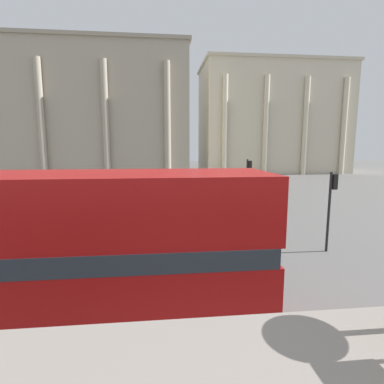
{
  "coord_description": "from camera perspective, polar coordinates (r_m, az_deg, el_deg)",
  "views": [
    {
      "loc": [
        -0.61,
        -2.39,
        4.93
      ],
      "look_at": [
        1.34,
        15.51,
        2.2
      ],
      "focal_mm": 28.0,
      "sensor_mm": 36.0,
      "label": 1
    }
  ],
  "objects": [
    {
      "name": "pedestrian_yellow",
      "position": [
        25.52,
        17.02,
        -0.54
      ],
      "size": [
        0.32,
        0.32,
        1.79
      ],
      "rotation": [
        0.0,
        0.0,
        4.35
      ],
      "color": "#282B33",
      "rests_on": "ground_plane"
    },
    {
      "name": "plaza_building_right",
      "position": [
        62.78,
        14.81,
        13.18
      ],
      "size": [
        27.71,
        14.83,
        20.46
      ],
      "color": "beige",
      "rests_on": "ground_plane"
    },
    {
      "name": "double_decker_bus",
      "position": [
        7.9,
        -24.65,
        -10.93
      ],
      "size": [
        10.2,
        2.76,
        4.33
      ],
      "rotation": [
        0.0,
        0.0,
        -0.1
      ],
      "color": "black",
      "rests_on": "ground_plane"
    },
    {
      "name": "pedestrian_black",
      "position": [
        34.94,
        -0.47,
        2.17
      ],
      "size": [
        0.32,
        0.32,
        1.74
      ],
      "rotation": [
        0.0,
        0.0,
        0.63
      ],
      "color": "#282B33",
      "rests_on": "ground_plane"
    },
    {
      "name": "pedestrian_red",
      "position": [
        27.27,
        -8.33,
        0.24
      ],
      "size": [
        0.32,
        0.32,
        1.74
      ],
      "rotation": [
        0.0,
        0.0,
        4.62
      ],
      "color": "#282B33",
      "rests_on": "ground_plane"
    },
    {
      "name": "traffic_light_mid",
      "position": [
        20.47,
        10.61,
        2.13
      ],
      "size": [
        0.42,
        0.24,
        4.11
      ],
      "color": "black",
      "rests_on": "ground_plane"
    },
    {
      "name": "plaza_building_left",
      "position": [
        51.69,
        -19.41,
        13.66
      ],
      "size": [
        31.9,
        15.75,
        19.8
      ],
      "color": "#A39984",
      "rests_on": "ground_plane"
    },
    {
      "name": "traffic_light_near",
      "position": [
        15.34,
        24.98,
        -1.42
      ],
      "size": [
        0.42,
        0.24,
        3.78
      ],
      "color": "black",
      "rests_on": "ground_plane"
    },
    {
      "name": "car_black",
      "position": [
        24.69,
        -2.35,
        -1.25
      ],
      "size": [
        4.2,
        1.93,
        1.35
      ],
      "rotation": [
        0.0,
        0.0,
        3.1
      ],
      "color": "black",
      "rests_on": "ground_plane"
    }
  ]
}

